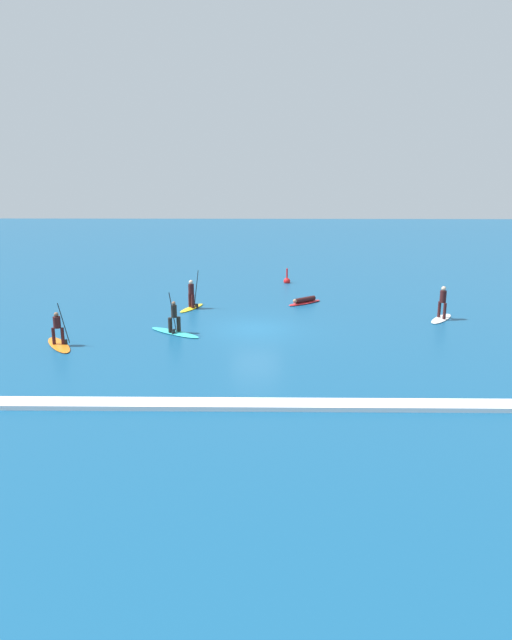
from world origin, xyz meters
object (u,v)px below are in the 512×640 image
(surfer_on_white_board, at_px, (442,309))
(surfer_on_red_board, at_px, (304,301))
(marker_buoy, at_px, (287,281))
(surfer_on_orange_board, at_px, (58,338))
(surfer_on_teal_board, at_px, (174,326))
(surfer_on_yellow_board, at_px, (192,299))

(surfer_on_white_board, xyz_separation_m, surfer_on_red_board, (-7.52, 3.68, -0.44))
(surfer_on_red_board, xyz_separation_m, marker_buoy, (-0.86, 6.43, 0.01))
(marker_buoy, bearing_deg, surfer_on_red_board, -82.34)
(surfer_on_orange_board, relative_size, surfer_on_red_board, 1.23)
(surfer_on_white_board, distance_m, surfer_on_teal_board, 15.03)
(marker_buoy, bearing_deg, surfer_on_yellow_board, -127.88)
(surfer_on_orange_board, bearing_deg, surfer_on_white_board, 72.46)
(surfer_on_teal_board, xyz_separation_m, surfer_on_red_board, (7.20, 6.69, -0.22))
(surfer_on_orange_board, xyz_separation_m, marker_buoy, (11.67, 15.31, -0.24))
(surfer_on_white_board, xyz_separation_m, marker_buoy, (-8.38, 10.11, -0.43))
(surfer_on_teal_board, distance_m, marker_buoy, 14.57)
(surfer_on_yellow_board, height_order, surfer_on_orange_board, surfer_on_yellow_board)
(surfer_on_teal_board, height_order, surfer_on_red_board, surfer_on_teal_board)
(surfer_on_white_board, bearing_deg, surfer_on_red_board, 98.75)
(surfer_on_yellow_board, bearing_deg, marker_buoy, -13.28)
(surfer_on_yellow_board, distance_m, surfer_on_orange_board, 9.37)
(surfer_on_teal_board, bearing_deg, surfer_on_yellow_board, 122.28)
(marker_buoy, bearing_deg, surfer_on_teal_board, -115.77)
(surfer_on_red_board, distance_m, marker_buoy, 6.49)
(surfer_on_teal_board, bearing_deg, surfer_on_red_board, 78.08)
(surfer_on_white_board, xyz_separation_m, surfer_on_orange_board, (-20.05, -5.20, -0.19))
(surfer_on_orange_board, bearing_deg, surfer_on_teal_board, 80.25)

